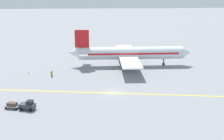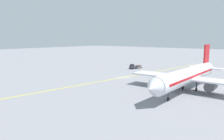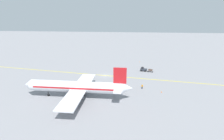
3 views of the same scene
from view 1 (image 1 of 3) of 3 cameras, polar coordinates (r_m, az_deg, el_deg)
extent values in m
plane|color=gray|center=(69.35, 0.33, -4.26)|extent=(400.00, 400.00, 0.00)
cube|color=yellow|center=(69.35, 0.33, -4.26)|extent=(16.75, 118.93, 0.01)
cylinder|color=silver|center=(89.97, 3.50, 3.12)|extent=(3.75, 30.02, 3.60)
cone|color=silver|center=(93.10, 13.48, 3.14)|extent=(3.43, 2.42, 3.42)
cone|color=silver|center=(89.66, -7.06, 3.17)|extent=(3.07, 3.02, 3.06)
cube|color=red|center=(89.94, 3.50, 3.21)|extent=(3.77, 27.02, 0.50)
cube|color=silver|center=(90.04, 2.86, 2.66)|extent=(28.03, 5.34, 0.36)
cylinder|color=#4C4C51|center=(95.17, 2.56, 2.65)|extent=(2.22, 3.21, 2.20)
cylinder|color=#4C4C51|center=(85.54, 3.16, 1.05)|extent=(2.22, 3.21, 2.20)
cube|color=red|center=(88.68, -5.53, 5.71)|extent=(0.38, 4.00, 5.00)
cube|color=silver|center=(89.46, -5.14, 3.26)|extent=(9.01, 2.44, 0.24)
cylinder|color=#4C4C51|center=(92.07, 9.43, 1.69)|extent=(0.36, 0.36, 2.00)
cylinder|color=black|center=(92.33, 9.40, 1.09)|extent=(0.28, 0.80, 0.80)
cylinder|color=#4C4C51|center=(91.91, 2.13, 1.88)|extent=(0.36, 0.36, 2.00)
cylinder|color=black|center=(92.17, 2.12, 1.28)|extent=(0.28, 0.80, 0.80)
cylinder|color=#4C4C51|center=(88.83, 2.30, 1.36)|extent=(0.36, 0.36, 2.00)
cylinder|color=black|center=(89.10, 2.29, 0.74)|extent=(0.28, 0.80, 0.80)
cube|color=#333842|center=(62.84, -15.23, -6.35)|extent=(2.18, 3.27, 0.90)
cube|color=black|center=(62.31, -14.82, -5.72)|extent=(1.50, 1.38, 0.70)
sphere|color=orange|center=(62.15, -14.85, -5.36)|extent=(0.16, 0.16, 0.16)
cylinder|color=black|center=(63.23, -14.10, -6.56)|extent=(0.41, 0.74, 0.70)
cylinder|color=black|center=(61.99, -14.68, -7.08)|extent=(0.41, 0.74, 0.70)
cylinder|color=black|center=(64.05, -15.69, -6.38)|extent=(0.41, 0.74, 0.70)
cylinder|color=black|center=(62.83, -16.30, -6.89)|extent=(0.41, 0.74, 0.70)
cube|color=gray|center=(64.37, -17.79, -6.27)|extent=(1.99, 2.86, 0.20)
cube|color=#4C382D|center=(64.22, -17.82, -5.94)|extent=(1.53, 2.04, 0.60)
cylinder|color=black|center=(64.52, -16.68, -6.42)|extent=(0.24, 0.46, 0.44)
cylinder|color=black|center=(63.50, -17.20, -6.84)|extent=(0.24, 0.46, 0.44)
cylinder|color=black|center=(65.48, -18.30, -6.23)|extent=(0.24, 0.46, 0.44)
cylinder|color=black|center=(64.48, -18.84, -6.64)|extent=(0.24, 0.46, 0.44)
cylinder|color=#23232D|center=(82.10, -10.88, -0.92)|extent=(0.16, 0.16, 0.85)
cylinder|color=#23232D|center=(82.08, -11.02, -0.93)|extent=(0.16, 0.16, 0.85)
cube|color=orange|center=(81.88, -10.98, -0.44)|extent=(0.31, 0.41, 0.60)
cylinder|color=orange|center=(81.91, -10.81, -0.42)|extent=(0.10, 0.10, 0.55)
cylinder|color=orange|center=(81.85, -11.14, -0.46)|extent=(0.10, 0.10, 0.55)
sphere|color=#9E7051|center=(81.76, -10.99, -0.16)|extent=(0.22, 0.22, 0.22)
cone|color=orange|center=(85.74, -15.02, -0.55)|extent=(0.32, 0.32, 0.55)
camera|label=2|loc=(120.87, 26.76, 9.01)|focal=35.00mm
camera|label=3|loc=(137.08, -6.09, 16.91)|focal=28.00mm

